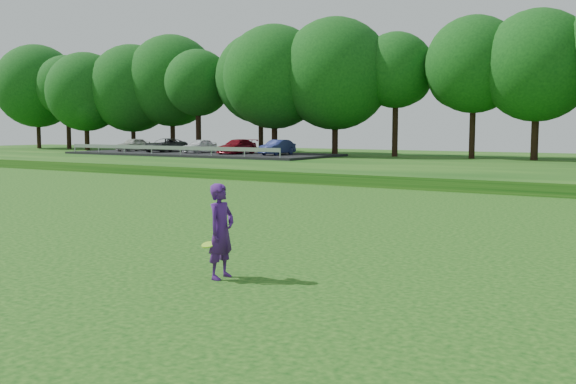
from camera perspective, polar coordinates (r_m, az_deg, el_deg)
The scene contains 6 objects.
ground at distance 15.67m, azimuth -18.73°, elevation -5.34°, with size 140.00×140.00×0.00m, color #0B3C0D.
berm at distance 45.31m, azimuth 16.94°, elevation 2.16°, with size 130.00×30.00×0.60m, color #0B3C0D.
walking_path at distance 32.09m, azimuth 10.23°, elevation 0.45°, with size 130.00×1.60×0.04m, color gray.
treeline at distance 49.38m, azimuth 18.48°, elevation 11.46°, with size 104.00×7.00×15.00m, color #0E4011, non-canonical shape.
parking_lot at distance 55.78m, azimuth -8.09°, elevation 3.73°, with size 24.00×9.00×1.38m.
woman at distance 12.51m, azimuth -5.97°, elevation -3.49°, with size 0.47×0.75×1.86m.
Camera 1 is at (12.02, -9.61, 2.93)m, focal length 40.00 mm.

